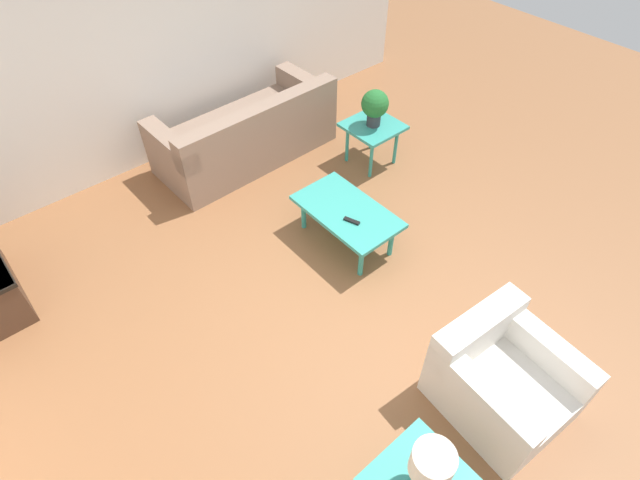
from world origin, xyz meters
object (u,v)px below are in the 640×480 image
side_table_plant (373,130)px  armchair (500,378)px  coffee_table (347,213)px  potted_plant (375,105)px  sofa (247,135)px  table_lamp (431,467)px

side_table_plant → armchair: bearing=153.1°
coffee_table → potted_plant: potted_plant is taller
coffee_table → potted_plant: 1.43m
coffee_table → sofa: bearing=-2.3°
sofa → coffee_table: 1.82m
coffee_table → side_table_plant: size_ratio=1.78×
sofa → table_lamp: table_lamp is taller
side_table_plant → table_lamp: size_ratio=1.33×
coffee_table → table_lamp: (-2.16, 1.38, 0.43)m
sofa → armchair: 3.84m
sofa → potted_plant: size_ratio=5.03×
table_lamp → sofa: bearing=-20.0°
potted_plant → table_lamp: bearing=139.7°
sofa → side_table_plant: 1.47m
armchair → coffee_table: 2.03m
sofa → potted_plant: 1.54m
armchair → table_lamp: table_lamp is taller
sofa → coffee_table: (-1.82, 0.07, 0.06)m
side_table_plant → potted_plant: potted_plant is taller
sofa → table_lamp: bearing=68.6°
coffee_table → side_table_plant: (0.79, -1.12, 0.08)m
armchair → side_table_plant: bearing=67.7°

